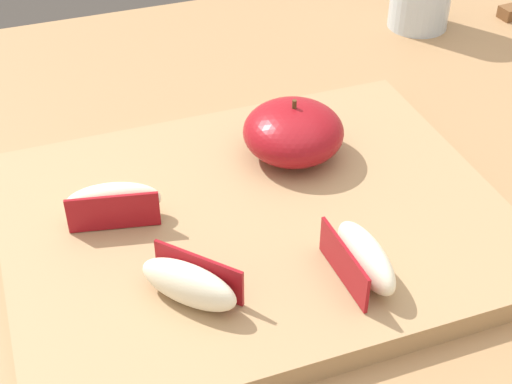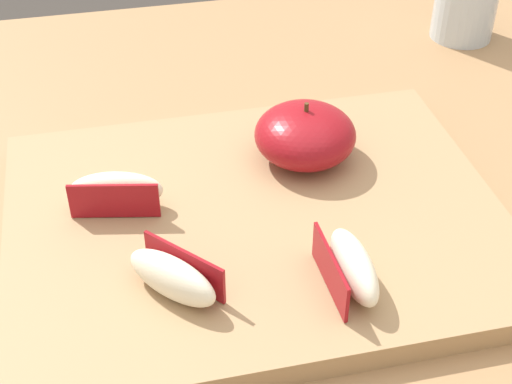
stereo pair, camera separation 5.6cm
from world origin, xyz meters
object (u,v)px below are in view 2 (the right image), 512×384
(apple_half_skin_up, at_px, (305,135))
(apple_wedge_back, at_px, (173,277))
(cutting_board, at_px, (256,222))
(apple_wedge_middle, at_px, (352,267))
(apple_wedge_front, at_px, (116,191))

(apple_half_skin_up, distance_m, apple_wedge_back, 0.18)
(cutting_board, bearing_deg, apple_wedge_middle, -62.16)
(apple_wedge_front, bearing_deg, apple_wedge_middle, -38.40)
(cutting_board, distance_m, apple_half_skin_up, 0.09)
(apple_half_skin_up, bearing_deg, cutting_board, -131.84)
(apple_half_skin_up, distance_m, apple_wedge_middle, 0.15)
(apple_wedge_back, height_order, apple_wedge_middle, same)
(cutting_board, relative_size, apple_wedge_middle, 5.26)
(apple_half_skin_up, height_order, apple_wedge_back, apple_half_skin_up)
(apple_wedge_middle, bearing_deg, apple_wedge_front, 141.60)
(apple_wedge_middle, xyz_separation_m, apple_wedge_front, (-0.15, 0.12, 0.00))
(cutting_board, height_order, apple_wedge_back, apple_wedge_back)
(cutting_board, height_order, apple_wedge_middle, apple_wedge_middle)
(apple_half_skin_up, height_order, apple_wedge_front, apple_half_skin_up)
(cutting_board, relative_size, apple_wedge_back, 5.50)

